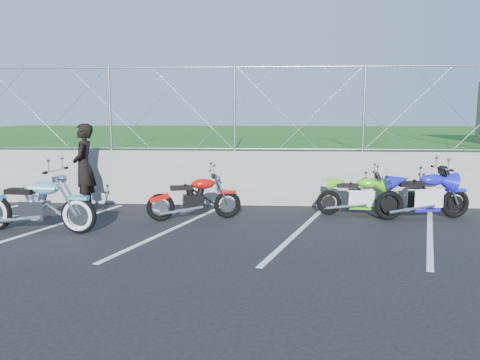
# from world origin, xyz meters

# --- Properties ---
(ground) EXTENTS (90.00, 90.00, 0.00)m
(ground) POSITION_xyz_m (0.00, 0.00, 0.00)
(ground) COLOR black
(ground) RESTS_ON ground
(retaining_wall) EXTENTS (30.00, 0.22, 1.30)m
(retaining_wall) POSITION_xyz_m (0.00, 3.50, 0.65)
(retaining_wall) COLOR slate
(retaining_wall) RESTS_ON ground
(grass_field) EXTENTS (30.00, 20.00, 1.30)m
(grass_field) POSITION_xyz_m (0.00, 13.50, 0.65)
(grass_field) COLOR #1C5216
(grass_field) RESTS_ON ground
(chain_link_fence) EXTENTS (28.00, 0.03, 2.00)m
(chain_link_fence) POSITION_xyz_m (0.00, 3.50, 2.30)
(chain_link_fence) COLOR gray
(chain_link_fence) RESTS_ON retaining_wall
(parking_lines) EXTENTS (18.29, 4.31, 0.01)m
(parking_lines) POSITION_xyz_m (1.20, 1.00, 0.00)
(parking_lines) COLOR silver
(parking_lines) RESTS_ON ground
(cruiser_turquoise) EXTENTS (2.37, 0.75, 1.18)m
(cruiser_turquoise) POSITION_xyz_m (-2.45, 0.64, 0.47)
(cruiser_turquoise) COLOR black
(cruiser_turquoise) RESTS_ON ground
(naked_orange) EXTENTS (1.92, 0.74, 0.98)m
(naked_orange) POSITION_xyz_m (0.31, 1.84, 0.42)
(naked_orange) COLOR black
(naked_orange) RESTS_ON ground
(sportbike_green) EXTENTS (1.80, 0.64, 0.93)m
(sportbike_green) POSITION_xyz_m (3.78, 2.43, 0.40)
(sportbike_green) COLOR black
(sportbike_green) RESTS_ON ground
(sportbike_blue) EXTENTS (2.06, 0.73, 1.08)m
(sportbike_blue) POSITION_xyz_m (5.05, 2.20, 0.46)
(sportbike_blue) COLOR black
(sportbike_blue) RESTS_ON ground
(person_standing) EXTENTS (0.57, 0.78, 1.96)m
(person_standing) POSITION_xyz_m (-2.40, 2.76, 0.98)
(person_standing) COLOR black
(person_standing) RESTS_ON ground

